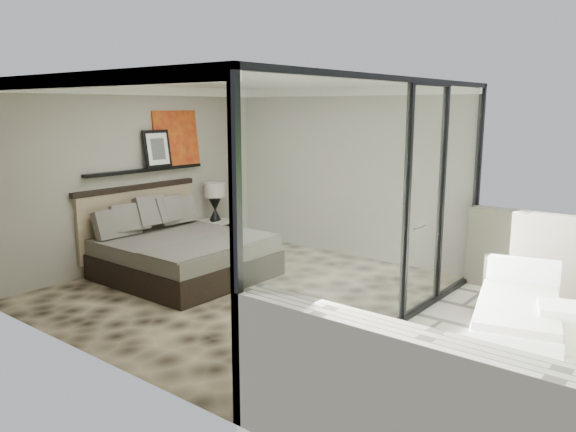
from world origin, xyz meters
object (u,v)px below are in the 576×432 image
Objects in this scene: ottoman at (561,326)px; lounger at (517,316)px; bed at (180,252)px; nightstand at (215,235)px; table_lamp at (215,196)px.

lounger reaches higher than ottoman.
bed is 1.65m from nightstand.
bed is 4.78× the size of ottoman.
table_lamp is at bearing 117.21° from bed.
bed reaches higher than nightstand.
nightstand is at bearing 117.98° from bed.
lounger is at bearing -22.90° from nightstand.
bed is 1.74m from table_lamp.
table_lamp is 5.92m from ottoman.
table_lamp is (0.02, 0.01, 0.70)m from nightstand.
lounger is at bearing 169.89° from ottoman.
nightstand is 5.90m from ottoman.
table_lamp is at bearing -1.82° from nightstand.
ottoman is 0.47m from lounger.
bed reaches higher than lounger.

